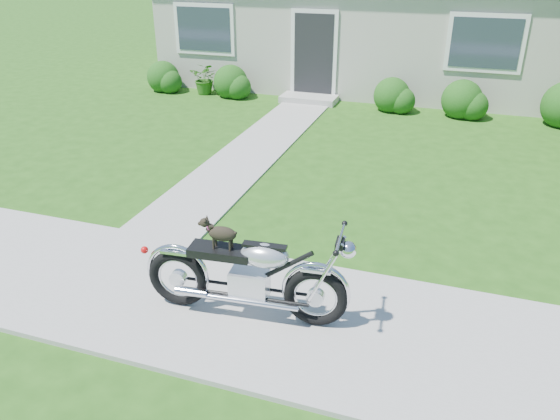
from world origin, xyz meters
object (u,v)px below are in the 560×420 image
at_px(potted_plant_right, 392,96).
at_px(motorcycle_with_dog, 249,275).
at_px(house, 395,2).
at_px(potted_plant_left, 205,78).

relative_size(potted_plant_right, motorcycle_with_dog, 0.32).
bearing_deg(house, potted_plant_right, -80.35).
relative_size(house, motorcycle_with_dog, 5.67).
bearing_deg(house, motorcycle_with_dog, -88.26).
distance_m(house, potted_plant_right, 3.93).
bearing_deg(potted_plant_right, potted_plant_left, 180.00).
xyz_separation_m(potted_plant_left, potted_plant_right, (4.92, 0.00, -0.06)).
distance_m(house, motorcycle_with_dog, 12.25).
height_order(potted_plant_left, motorcycle_with_dog, motorcycle_with_dog).
distance_m(potted_plant_right, motorcycle_with_dog, 8.69).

